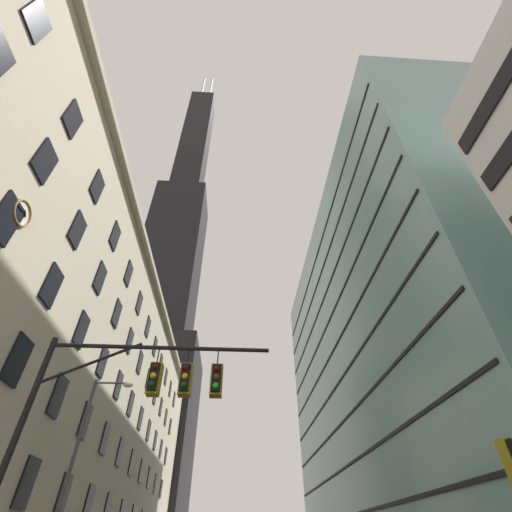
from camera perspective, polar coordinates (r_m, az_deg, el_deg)
name	(u,v)px	position (r m, az deg, el deg)	size (l,w,h in m)	color
station_building	(50,397)	(43.48, -30.60, -19.24)	(17.68, 70.68, 26.54)	#BCAF93
dark_skyscraper	(165,294)	(100.79, -14.61, -6.05)	(22.82, 22.82, 192.53)	black
glass_office_midrise	(393,351)	(49.16, 21.50, -14.16)	(16.34, 53.28, 41.64)	gray
traffic_signal_mast	(140,396)	(12.60, -18.43, -20.84)	(7.65, 0.63, 6.96)	black
street_lamppost	(81,451)	(21.63, -26.63, -26.61)	(2.17, 0.32, 8.58)	#47474C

